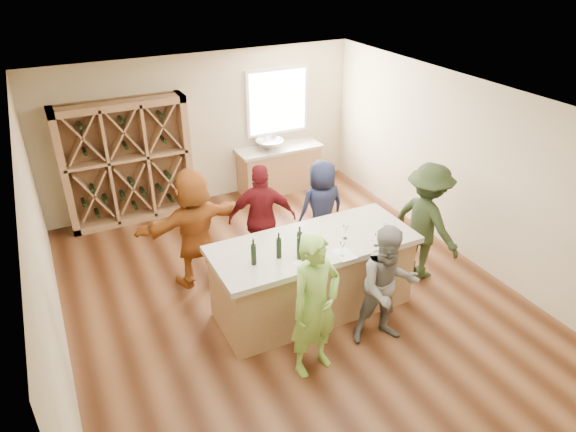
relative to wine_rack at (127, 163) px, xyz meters
name	(u,v)px	position (x,y,z in m)	size (l,w,h in m)	color
floor	(288,295)	(1.50, -3.27, -1.15)	(6.00, 7.00, 0.10)	brown
ceiling	(288,100)	(1.50, -3.27, 1.75)	(6.00, 7.00, 0.10)	white
wall_back	(203,129)	(1.50, 0.28, 0.30)	(6.00, 0.10, 2.80)	beige
wall_front	(490,395)	(1.50, -6.82, 0.30)	(6.00, 0.10, 2.80)	beige
wall_left	(39,265)	(-1.55, -3.27, 0.30)	(0.10, 7.00, 2.80)	beige
wall_right	(462,167)	(4.55, -3.27, 0.30)	(0.10, 7.00, 2.80)	beige
window_frame	(277,102)	(3.00, 0.20, 0.65)	(1.30, 0.06, 1.30)	white
window_pane	(278,102)	(3.00, 0.17, 0.65)	(1.18, 0.01, 1.18)	white
wine_rack	(127,163)	(0.00, 0.00, 0.00)	(2.20, 0.45, 2.20)	#9E744B
back_counter_base	(279,170)	(2.90, -0.07, -0.67)	(1.60, 0.58, 0.86)	#9E744B
back_counter_top	(279,148)	(2.90, -0.07, -0.21)	(1.70, 0.62, 0.06)	#B9AC98
sink	(270,144)	(2.70, -0.07, -0.09)	(0.54, 0.54, 0.19)	silver
faucet	(266,139)	(2.70, 0.11, -0.03)	(0.02, 0.02, 0.30)	silver
tasting_counter_base	(313,278)	(1.64, -3.73, -0.60)	(2.60, 1.00, 1.00)	#9E744B
tasting_counter_top	(314,244)	(1.64, -3.73, -0.06)	(2.72, 1.12, 0.08)	#B9AC98
wine_bottle_a	(254,255)	(0.75, -3.86, 0.11)	(0.07, 0.07, 0.27)	black
wine_bottle_c	(279,248)	(1.08, -3.86, 0.11)	(0.07, 0.07, 0.27)	black
wine_bottle_d	(300,248)	(1.30, -4.00, 0.13)	(0.08, 0.08, 0.30)	black
wine_bottle_e	(300,242)	(1.36, -3.87, 0.12)	(0.07, 0.07, 0.29)	black
wine_glass_a	(311,261)	(1.33, -4.23, 0.07)	(0.07, 0.07, 0.19)	white
wine_glass_b	(342,249)	(1.80, -4.18, 0.07)	(0.07, 0.07, 0.19)	white
wine_glass_c	(377,240)	(2.31, -4.17, 0.06)	(0.06, 0.06, 0.16)	white
wine_glass_d	(345,232)	(2.05, -3.84, 0.08)	(0.08, 0.08, 0.20)	white
wine_glass_e	(385,230)	(2.56, -4.01, 0.07)	(0.06, 0.06, 0.17)	white
tasting_menu_a	(305,265)	(1.29, -4.15, -0.02)	(0.21, 0.28, 0.00)	white
tasting_menu_b	(344,254)	(1.84, -4.16, -0.02)	(0.22, 0.30, 0.00)	white
tasting_menu_c	(387,240)	(2.52, -4.13, -0.02)	(0.20, 0.27, 0.00)	white
person_near_left	(315,306)	(1.12, -4.71, -0.19)	(0.66, 0.49, 1.82)	#8CC64C
person_near_right	(388,286)	(2.16, -4.67, -0.29)	(0.79, 0.43, 1.63)	slate
person_server	(426,222)	(3.52, -3.73, -0.19)	(1.17, 0.54, 1.81)	#263319
person_far_mid	(262,219)	(1.46, -2.50, -0.24)	(1.01, 0.52, 1.72)	#590F14
person_far_right	(321,208)	(2.48, -2.48, -0.31)	(0.77, 0.50, 1.58)	#191E38
person_far_left	(195,227)	(0.46, -2.36, -0.20)	(1.66, 0.60, 1.79)	#994C19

